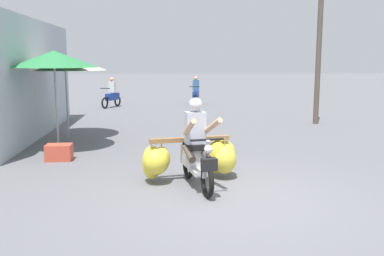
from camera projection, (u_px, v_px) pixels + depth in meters
name	position (u px, v px, depth m)	size (l,w,h in m)	color
ground_plane	(232.00, 200.00, 6.93)	(120.00, 120.00, 0.00)	slate
motorbike_main_loaded	(197.00, 155.00, 7.89)	(1.86, 1.86, 1.58)	black
motorbike_distant_ahead_left	(112.00, 95.00, 20.15)	(0.85, 1.49, 1.40)	black
motorbike_distant_ahead_right	(196.00, 93.00, 21.41)	(0.58, 1.60, 1.40)	black
market_umbrella_near_shop	(54.00, 59.00, 10.47)	(2.14, 2.14, 2.45)	#99999E
market_umbrella_further_along	(65.00, 63.00, 12.11)	(2.28, 2.28, 2.35)	#99999E
produce_crate	(59.00, 152.00, 9.60)	(0.56, 0.40, 0.36)	#CC4C38
utility_pole	(319.00, 45.00, 14.63)	(0.18, 0.18, 5.41)	brown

